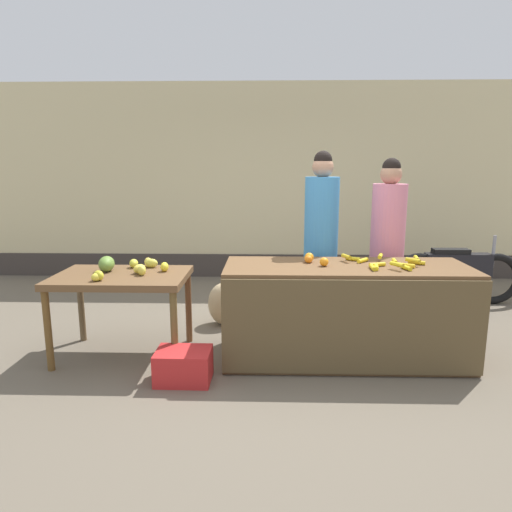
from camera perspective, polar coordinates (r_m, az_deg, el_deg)
The scene contains 12 objects.
ground_plane at distance 4.23m, azimuth 3.99°, elevation -12.55°, with size 24.00×24.00×0.00m, color #665B4C.
market_wall_back at distance 7.03m, azimuth 3.08°, elevation 9.04°, with size 9.28×0.23×2.94m.
fruit_stall_counter at distance 4.12m, azimuth 11.23°, elevation -7.04°, with size 2.14×0.80×0.86m.
side_table_wooden at distance 4.21m, azimuth -16.65°, elevation -3.40°, with size 1.17×0.78×0.76m.
banana_bunch_pile at distance 4.11m, azimuth 16.31°, elevation -0.76°, with size 0.73×0.55×0.07m.
orange_pile at distance 4.04m, azimuth 7.34°, elevation -0.41°, with size 0.20×0.26×0.08m.
mango_papaya_pile at distance 4.26m, azimuth -16.35°, elevation -1.23°, with size 0.66×0.69×0.14m.
vendor_woman_blue_shirt at distance 4.60m, azimuth 8.20°, elevation 1.53°, with size 0.34×0.34×1.86m.
vendor_woman_pink_shirt at distance 4.76m, azimuth 16.26°, elevation 1.07°, with size 0.34×0.34×1.79m.
parked_motorcycle at distance 6.19m, azimuth 24.09°, elevation -1.94°, with size 1.60×0.18×0.88m.
produce_crate at distance 3.78m, azimuth -9.15°, elevation -13.57°, with size 0.44×0.32×0.26m, color red.
produce_sack at distance 4.96m, azimuth -4.06°, elevation -6.07°, with size 0.36×0.30×0.47m, color tan.
Camera 1 is at (-0.18, -3.87, 1.70)m, focal length 31.58 mm.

